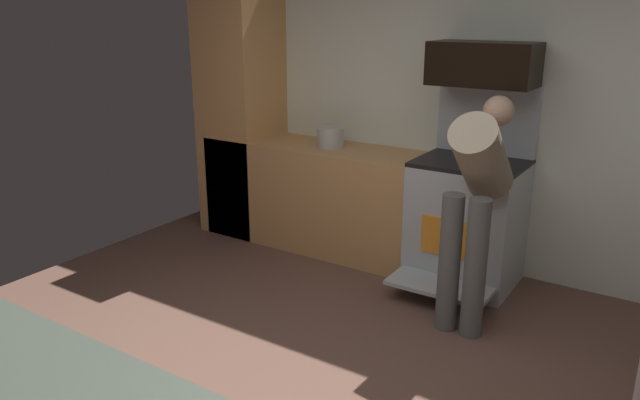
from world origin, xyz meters
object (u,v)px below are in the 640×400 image
object	(u,v)px
microwave	(484,64)
person_cook	(476,194)
oven_range	(467,218)
stock_pot	(330,137)

from	to	relation	value
microwave	person_cook	size ratio (longest dim) A/B	0.50
oven_range	person_cook	xyz separation A→B (m)	(0.25, -0.61, 0.39)
microwave	stock_pot	xyz separation A→B (m)	(-1.23, -0.08, -0.65)
microwave	oven_range	bearing A→B (deg)	-90.00
microwave	person_cook	distance (m)	1.05
person_cook	stock_pot	xyz separation A→B (m)	(-1.48, 0.62, 0.09)
oven_range	person_cook	bearing A→B (deg)	-67.65
oven_range	microwave	world-z (taller)	microwave
oven_range	microwave	size ratio (longest dim) A/B	2.00
microwave	person_cook	world-z (taller)	microwave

